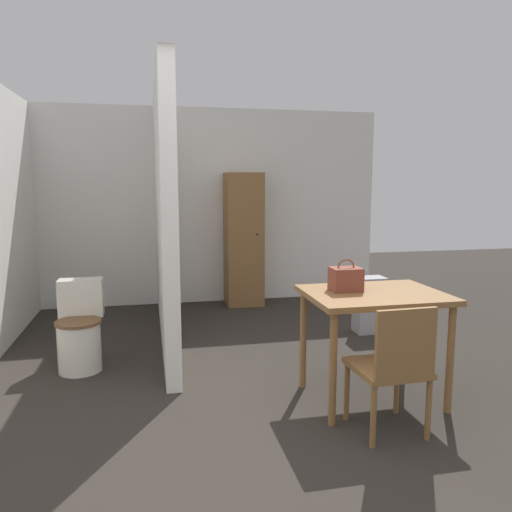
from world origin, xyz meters
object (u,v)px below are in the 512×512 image
at_px(dining_table, 374,306).
at_px(space_heater, 369,305).
at_px(wooden_cabinet, 244,239).
at_px(wooden_chair, 393,365).
at_px(handbag, 346,279).
at_px(toilet, 80,331).

height_order(dining_table, space_heater, dining_table).
bearing_deg(dining_table, wooden_cabinet, 96.86).
distance_m(dining_table, space_heater, 1.73).
bearing_deg(wooden_cabinet, wooden_chair, -85.78).
xyz_separation_m(handbag, space_heater, (0.88, 1.45, -0.59)).
bearing_deg(wooden_chair, wooden_cabinet, 91.87).
bearing_deg(space_heater, toilet, -171.19).
bearing_deg(wooden_cabinet, space_heater, -54.75).
bearing_deg(toilet, dining_table, -27.05).
bearing_deg(toilet, space_heater, 8.81).
height_order(wooden_chair, toilet, wooden_chair).
relative_size(dining_table, handbag, 4.14).
distance_m(dining_table, wooden_cabinet, 3.05).
bearing_deg(dining_table, space_heater, 65.66).
xyz_separation_m(wooden_chair, space_heater, (0.80, 2.04, -0.16)).
relative_size(toilet, wooden_cabinet, 0.44).
relative_size(wooden_chair, toilet, 1.14).
bearing_deg(wooden_chair, dining_table, 76.20).
bearing_deg(wooden_chair, space_heater, 66.34).
height_order(wooden_chair, wooden_cabinet, wooden_cabinet).
distance_m(toilet, handbag, 2.27).
xyz_separation_m(dining_table, toilet, (-2.14, 1.09, -0.37)).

